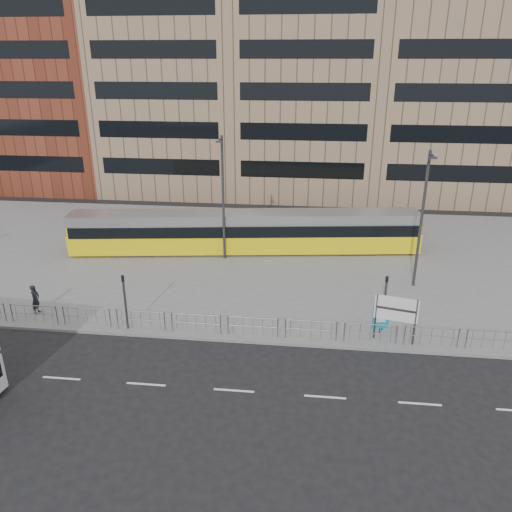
# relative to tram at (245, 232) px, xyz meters

# --- Properties ---
(ground) EXTENTS (120.00, 120.00, 0.00)m
(ground) POSITION_rel_tram_xyz_m (-0.28, -12.66, -1.67)
(ground) COLOR black
(ground) RESTS_ON ground
(plaza) EXTENTS (64.00, 24.00, 0.15)m
(plaza) POSITION_rel_tram_xyz_m (-0.28, -0.66, -1.59)
(plaza) COLOR slate
(plaza) RESTS_ON ground
(kerb) EXTENTS (64.00, 0.25, 0.17)m
(kerb) POSITION_rel_tram_xyz_m (-0.28, -12.61, -1.59)
(kerb) COLOR gray
(kerb) RESTS_ON ground
(building_row) EXTENTS (70.40, 18.40, 31.20)m
(building_row) POSITION_rel_tram_xyz_m (1.27, 21.61, 11.24)
(building_row) COLOR brown
(building_row) RESTS_ON ground
(pedestrian_barrier) EXTENTS (32.07, 0.07, 1.10)m
(pedestrian_barrier) POSITION_rel_tram_xyz_m (1.72, -12.16, -0.69)
(pedestrian_barrier) COLOR #92949A
(pedestrian_barrier) RESTS_ON plaza
(road_markings) EXTENTS (62.00, 0.12, 0.01)m
(road_markings) POSITION_rel_tram_xyz_m (0.72, -16.66, -1.66)
(road_markings) COLOR white
(road_markings) RESTS_ON ground
(tram) EXTENTS (25.77, 5.81, 3.03)m
(tram) POSITION_rel_tram_xyz_m (0.00, 0.00, 0.00)
(tram) COLOR yellow
(tram) RESTS_ON plaza
(station_sign) EXTENTS (2.12, 0.57, 2.48)m
(station_sign) POSITION_rel_tram_xyz_m (9.23, -11.86, 0.20)
(station_sign) COLOR #2D2D30
(station_sign) RESTS_ON plaza
(ad_panel) EXTENTS (0.87, 0.21, 1.64)m
(ad_panel) POSITION_rel_tram_xyz_m (8.62, -11.22, -0.55)
(ad_panel) COLOR #2D2D30
(ad_panel) RESTS_ON plaza
(pedestrian) EXTENTS (0.44, 0.65, 1.72)m
(pedestrian) POSITION_rel_tram_xyz_m (-10.46, -11.06, -0.66)
(pedestrian) COLOR black
(pedestrian) RESTS_ON plaza
(traffic_light_west) EXTENTS (0.22, 0.24, 3.10)m
(traffic_light_west) POSITION_rel_tram_xyz_m (-4.73, -12.16, 0.46)
(traffic_light_west) COLOR #2D2D30
(traffic_light_west) RESTS_ON plaza
(traffic_light_east) EXTENTS (0.22, 0.24, 3.10)m
(traffic_light_east) POSITION_rel_tram_xyz_m (8.81, -10.74, 0.46)
(traffic_light_east) COLOR #2D2D30
(traffic_light_east) RESTS_ON plaza
(lamp_post_west) EXTENTS (0.45, 1.04, 8.77)m
(lamp_post_west) POSITION_rel_tram_xyz_m (-1.31, -1.63, 3.24)
(lamp_post_west) COLOR #2D2D30
(lamp_post_west) RESTS_ON plaza
(lamp_post_east) EXTENTS (0.45, 1.04, 8.60)m
(lamp_post_east) POSITION_rel_tram_xyz_m (11.47, -4.89, 3.16)
(lamp_post_east) COLOR #2D2D30
(lamp_post_east) RESTS_ON plaza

